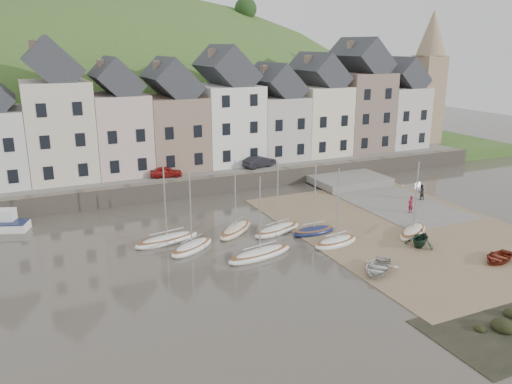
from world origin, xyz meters
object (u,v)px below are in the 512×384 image
rowboat_white (378,268)px  person_red (411,204)px  car_right (260,161)px  rowboat_green (420,238)px  rowboat_red (498,257)px  person_dark (421,192)px  sailboat_0 (167,240)px  car_left (166,172)px

rowboat_white → person_red: size_ratio=2.13×
rowboat_white → car_right: (3.17, 25.66, 1.84)m
rowboat_green → rowboat_red: 5.55m
rowboat_green → car_right: bearing=156.6°
person_dark → sailboat_0: bearing=2.4°
sailboat_0 → car_right: size_ratio=1.60×
person_red → sailboat_0: bearing=-12.3°
car_left → car_right: bearing=-78.1°
sailboat_0 → car_left: size_ratio=1.91×
sailboat_0 → rowboat_white: 16.27m
rowboat_green → person_red: size_ratio=1.61×
rowboat_red → car_left: car_left is taller
rowboat_red → person_dark: (5.41, 14.01, 0.52)m
sailboat_0 → rowboat_green: (17.45, -8.98, 0.48)m
person_dark → car_left: car_left is taller
car_right → rowboat_white: bearing=158.9°
rowboat_white → person_dark: (14.41, 11.90, 0.49)m
rowboat_white → rowboat_red: bearing=38.3°
sailboat_0 → rowboat_white: size_ratio=1.85×
person_red → person_dark: (3.72, 2.79, -0.02)m
rowboat_green → sailboat_0: bearing=-147.5°
rowboat_red → person_red: bearing=156.1°
rowboat_green → person_red: bearing=114.0°
person_dark → person_red: bearing=38.3°
rowboat_red → rowboat_green: bearing=-161.6°
rowboat_red → car_left: 32.42m
rowboat_green → rowboat_red: (3.08, -4.60, -0.36)m
sailboat_0 → rowboat_green: 19.63m
rowboat_green → car_left: (-13.55, 23.17, 1.42)m
rowboat_green → car_left: car_left is taller
sailboat_0 → car_left: 14.83m
rowboat_white → car_right: size_ratio=0.86×
sailboat_0 → person_dark: (25.94, 0.42, 0.64)m
car_right → sailboat_0: bearing=120.0°
person_red → car_right: bearing=-71.8°
rowboat_green → car_right: size_ratio=0.65×
sailboat_0 → person_dark: 25.95m
rowboat_white → person_red: (10.69, 9.11, 0.51)m
rowboat_white → rowboat_red: rowboat_white is taller
rowboat_green → person_dark: person_dark is taller
sailboat_0 → car_left: sailboat_0 is taller
rowboat_white → rowboat_green: bearing=74.3°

